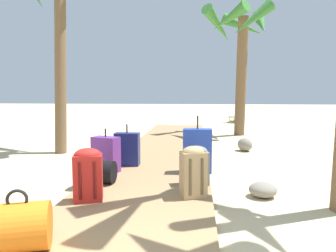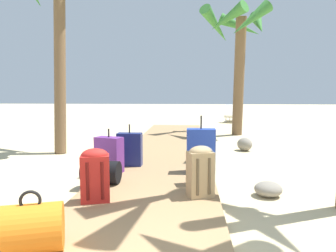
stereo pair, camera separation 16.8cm
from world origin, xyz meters
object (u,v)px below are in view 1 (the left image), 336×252
(suitcase_navy, at_px, (127,149))
(backpack_green, at_px, (202,146))
(palm_tree_far_right, at_px, (240,38))
(suitcase_blue, at_px, (197,151))
(backpack_grey, at_px, (196,164))
(backpack_tan, at_px, (193,170))
(backpack_red, at_px, (88,173))
(lounge_chair, at_px, (237,115))
(duffel_bag_black, at_px, (96,171))
(duffel_bag_orange, at_px, (18,227))
(suitcase_purple, at_px, (106,154))

(suitcase_navy, bearing_deg, backpack_green, 15.30)
(backpack_green, height_order, palm_tree_far_right, palm_tree_far_right)
(suitcase_blue, distance_m, palm_tree_far_right, 5.62)
(backpack_grey, distance_m, palm_tree_far_right, 6.24)
(backpack_tan, xyz_separation_m, backpack_red, (-1.19, -0.25, 0.00))
(backpack_grey, bearing_deg, suitcase_navy, 138.37)
(backpack_green, relative_size, lounge_chair, 0.33)
(backpack_red, relative_size, backpack_grey, 1.16)
(suitcase_blue, bearing_deg, palm_tree_far_right, 76.25)
(duffel_bag_black, bearing_deg, suitcase_navy, 80.25)
(backpack_green, height_order, backpack_grey, backpack_green)
(palm_tree_far_right, height_order, lounge_chair, palm_tree_far_right)
(backpack_grey, bearing_deg, duffel_bag_orange, -124.82)
(backpack_green, height_order, backpack_tan, backpack_tan)
(backpack_tan, xyz_separation_m, lounge_chair, (1.76, 10.62, -0.07))
(backpack_green, height_order, duffel_bag_black, backpack_green)
(backpack_tan, distance_m, duffel_bag_orange, 1.96)
(duffel_bag_orange, bearing_deg, backpack_grey, 55.18)
(suitcase_blue, distance_m, suitcase_purple, 1.42)
(duffel_bag_orange, bearing_deg, backpack_green, 66.48)
(backpack_grey, bearing_deg, backpack_tan, -93.02)
(backpack_tan, height_order, duffel_bag_orange, backpack_tan)
(backpack_red, height_order, palm_tree_far_right, palm_tree_far_right)
(duffel_bag_orange, bearing_deg, suitcase_blue, 62.27)
(backpack_green, xyz_separation_m, suitcase_navy, (-1.25, -0.34, -0.01))
(duffel_bag_orange, height_order, lounge_chair, lounge_chair)
(backpack_red, xyz_separation_m, lounge_chair, (2.95, 10.87, -0.07))
(duffel_bag_orange, height_order, backpack_grey, backpack_grey)
(lounge_chair, bearing_deg, suitcase_blue, -100.32)
(backpack_tan, bearing_deg, lounge_chair, 80.57)
(duffel_bag_black, relative_size, palm_tree_far_right, 0.13)
(duffel_bag_black, xyz_separation_m, lounge_chair, (3.09, 10.16, 0.09))
(suitcase_blue, bearing_deg, backpack_green, 84.05)
(duffel_bag_orange, distance_m, suitcase_navy, 2.99)
(backpack_red, bearing_deg, palm_tree_far_right, 69.00)
(duffel_bag_black, height_order, palm_tree_far_right, palm_tree_far_right)
(backpack_tan, bearing_deg, suitcase_purple, 141.62)
(backpack_green, bearing_deg, backpack_grey, -93.79)
(backpack_tan, height_order, backpack_grey, backpack_tan)
(backpack_tan, bearing_deg, backpack_grey, 86.98)
(backpack_tan, height_order, backpack_red, same)
(backpack_tan, xyz_separation_m, palm_tree_far_right, (1.25, 6.09, 2.48))
(backpack_green, height_order, suitcase_navy, suitcase_navy)
(lounge_chair, bearing_deg, duffel_bag_black, -106.90)
(duffel_bag_orange, xyz_separation_m, palm_tree_far_right, (2.58, 7.52, 2.61))
(suitcase_purple, distance_m, palm_tree_far_right, 6.19)
(suitcase_blue, xyz_separation_m, backpack_tan, (-0.04, -1.18, -0.02))
(backpack_tan, height_order, palm_tree_far_right, palm_tree_far_right)
(backpack_green, xyz_separation_m, backpack_tan, (-0.12, -1.90, 0.03))
(backpack_green, xyz_separation_m, suitcase_purple, (-1.49, -0.81, -0.02))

